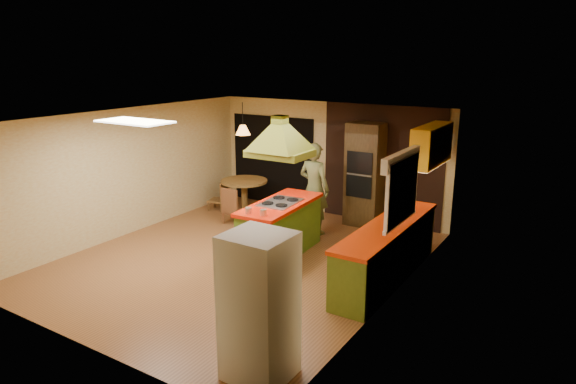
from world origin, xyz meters
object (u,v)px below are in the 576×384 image
Objects in this scene: canister_large at (404,204)px; refrigerator at (259,307)px; dining_table at (244,190)px; kitchen_island at (280,228)px; wall_oven at (365,174)px; man at (314,189)px.

refrigerator is at bearing -92.66° from canister_large.
canister_large is at bearing -10.91° from dining_table.
dining_table is (-2.00, 1.61, 0.06)m from kitchen_island.
refrigerator is 1.62× the size of dining_table.
dining_table is 4.69× the size of canister_large.
refrigerator is 5.66m from wall_oven.
canister_large reaches higher than kitchen_island.
man is at bearing -8.49° from dining_table.
man is 1.77× the size of dining_table.
dining_table is at bearing 128.93° from refrigerator.
wall_oven reaches higher than refrigerator.
man is 2.08m from canister_large.
wall_oven is 9.73× the size of canister_large.
wall_oven is 2.73m from dining_table.
wall_oven reaches higher than dining_table.
kitchen_island is 1.90× the size of dining_table.
man is at bearing 166.77° from canister_large.
man is 2.01m from dining_table.
dining_table is at bearing 138.00° from kitchen_island.
dining_table is (-3.79, 4.77, -0.30)m from refrigerator.
canister_large is (3.97, -0.77, 0.48)m from dining_table.
kitchen_island is at bearing 119.88° from refrigerator.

